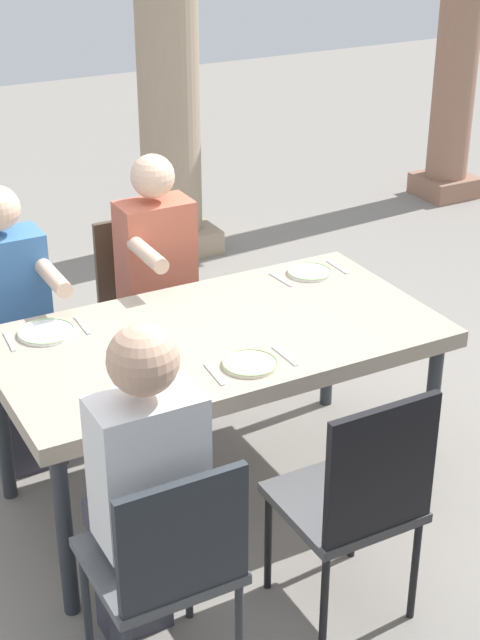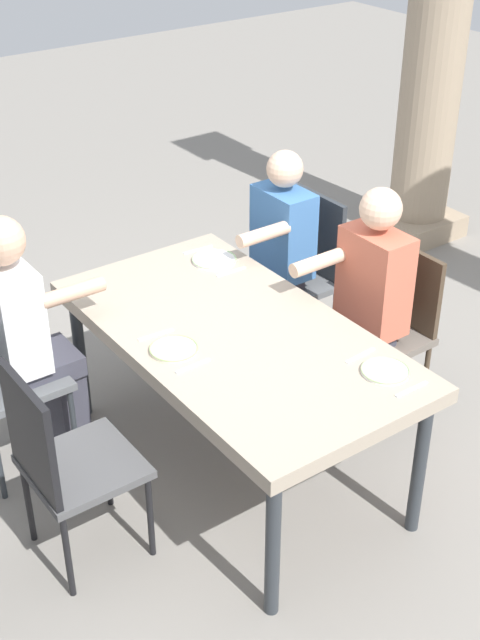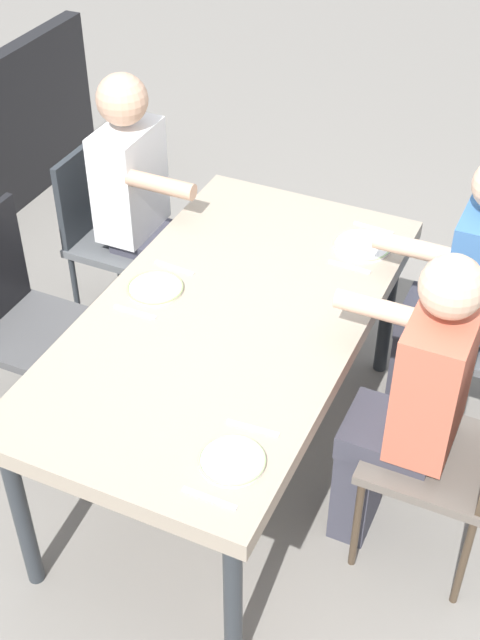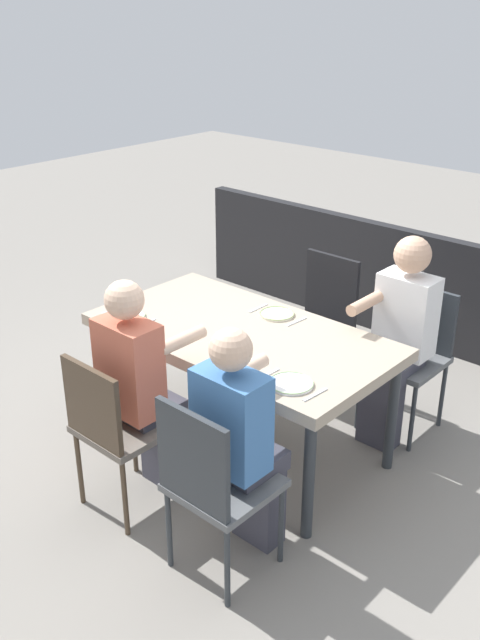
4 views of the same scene
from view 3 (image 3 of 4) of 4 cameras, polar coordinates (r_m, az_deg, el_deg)
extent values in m
plane|color=gray|center=(3.62, -0.71, -9.21)|extent=(16.00, 16.00, 0.00)
cube|color=tan|center=(3.11, -0.82, -0.09)|extent=(1.77, 0.95, 0.07)
cylinder|color=#2D3338|center=(3.85, 9.74, 0.77)|extent=(0.06, 0.06, 0.71)
cylinder|color=#2D3338|center=(2.79, -0.47, -18.16)|extent=(0.06, 0.06, 0.71)
cylinder|color=#2D3338|center=(4.06, -0.95, 3.67)|extent=(0.06, 0.06, 0.71)
cylinder|color=#2D3338|center=(3.07, -14.25, -12.45)|extent=(0.06, 0.06, 0.71)
cube|color=#5B5E61|center=(3.59, 15.50, -1.09)|extent=(0.44, 0.44, 0.04)
cylinder|color=#2D3338|center=(3.90, 12.81, -1.46)|extent=(0.03, 0.03, 0.45)
cylinder|color=#2D3338|center=(3.62, 11.30, -5.02)|extent=(0.03, 0.03, 0.45)
cube|color=#5B5E61|center=(4.03, -7.47, 5.21)|extent=(0.44, 0.44, 0.04)
cube|color=#2D3338|center=(4.01, -10.20, 8.39)|extent=(0.42, 0.03, 0.43)
cylinder|color=#2D3338|center=(3.96, -6.21, 0.22)|extent=(0.03, 0.03, 0.46)
cylinder|color=#2D3338|center=(4.22, -3.67, 3.15)|extent=(0.03, 0.03, 0.46)
cylinder|color=#2D3338|center=(4.14, -10.78, 1.59)|extent=(0.03, 0.03, 0.46)
cylinder|color=#2D3338|center=(4.39, -8.08, 4.34)|extent=(0.03, 0.03, 0.46)
cube|color=#6A6158|center=(3.06, 12.68, -8.76)|extent=(0.44, 0.44, 0.04)
cylinder|color=#473828|center=(3.39, 9.80, -8.48)|extent=(0.03, 0.03, 0.46)
cylinder|color=#473828|center=(3.15, 7.73, -13.18)|extent=(0.03, 0.03, 0.46)
cylinder|color=#473828|center=(3.12, 14.57, -15.19)|extent=(0.03, 0.03, 0.46)
cube|color=#4F4F50|center=(3.59, -13.14, -0.91)|extent=(0.44, 0.44, 0.04)
cylinder|color=black|center=(3.55, -11.84, -6.45)|extent=(0.03, 0.03, 0.44)
cylinder|color=black|center=(3.77, -8.63, -2.76)|extent=(0.03, 0.03, 0.44)
cylinder|color=black|center=(3.95, -13.32, -1.18)|extent=(0.03, 0.03, 0.44)
cube|color=#3F3F4C|center=(4.07, -4.25, 1.55)|extent=(0.24, 0.14, 0.46)
cube|color=#3F3F4C|center=(3.94, -5.60, 5.11)|extent=(0.28, 0.32, 0.10)
cube|color=white|center=(3.84, -7.33, 9.16)|extent=(0.34, 0.20, 0.50)
sphere|color=tan|center=(3.67, -7.81, 14.27)|extent=(0.22, 0.22, 0.22)
cylinder|color=tan|center=(3.57, -5.26, 8.91)|extent=(0.07, 0.30, 0.07)
cube|color=#3F3F4C|center=(3.27, 7.86, -10.45)|extent=(0.24, 0.14, 0.46)
cube|color=#3F3F4C|center=(3.06, 9.92, -7.53)|extent=(0.28, 0.32, 0.10)
cube|color=#CC664C|center=(2.83, 12.71, -3.91)|extent=(0.34, 0.20, 0.51)
sphere|color=beige|center=(2.60, 13.86, 2.15)|extent=(0.20, 0.20, 0.20)
cylinder|color=beige|center=(2.90, 9.17, 0.73)|extent=(0.07, 0.30, 0.07)
cube|color=#3F3F4C|center=(3.77, 11.27, -2.89)|extent=(0.24, 0.14, 0.46)
cube|color=#3F3F4C|center=(3.58, 13.20, 0.06)|extent=(0.28, 0.32, 0.10)
cylinder|color=beige|center=(3.25, 11.39, 4.69)|extent=(0.07, 0.30, 0.07)
cylinder|color=white|center=(3.45, 8.06, 4.86)|extent=(0.23, 0.23, 0.01)
torus|color=#A9CD91|center=(3.45, 8.07, 4.96)|extent=(0.23, 0.23, 0.01)
cube|color=silver|center=(3.58, 8.81, 6.04)|extent=(0.03, 0.17, 0.01)
cube|color=silver|center=(3.34, 7.24, 3.51)|extent=(0.02, 0.17, 0.01)
cylinder|color=silver|center=(3.21, -5.63, 2.08)|extent=(0.21, 0.21, 0.01)
torus|color=#A0BE77|center=(3.20, -5.64, 2.18)|extent=(0.21, 0.21, 0.01)
cube|color=silver|center=(3.31, -4.37, 3.46)|extent=(0.03, 0.17, 0.01)
cube|color=silver|center=(3.11, -6.97, 0.53)|extent=(0.02, 0.17, 0.01)
cylinder|color=white|center=(2.57, -0.54, -9.32)|extent=(0.20, 0.20, 0.01)
torus|color=#A4C786|center=(2.56, -0.54, -9.22)|extent=(0.20, 0.20, 0.01)
cube|color=silver|center=(2.66, 0.84, -7.17)|extent=(0.03, 0.17, 0.01)
cube|color=silver|center=(2.48, -2.03, -11.71)|extent=(0.02, 0.17, 0.01)
camera|label=1|loc=(5.54, -28.28, 33.73)|focal=54.39mm
camera|label=2|loc=(2.97, -79.39, 11.04)|focal=48.71mm
camera|label=4|loc=(4.93, 50.82, 24.83)|focal=39.57mm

